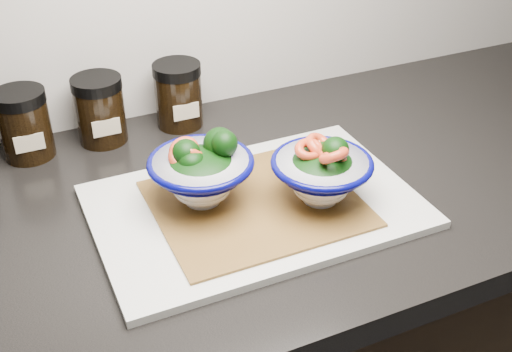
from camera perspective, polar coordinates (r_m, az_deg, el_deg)
name	(u,v)px	position (r m, az deg, el deg)	size (l,w,h in m)	color
countertop	(125,234)	(0.92, -11.60, -5.08)	(3.50, 0.60, 0.04)	black
cutting_board	(255,206)	(0.91, -0.10, -2.70)	(0.45, 0.30, 0.01)	beige
bamboo_mat	(256,203)	(0.90, 0.00, -2.45)	(0.28, 0.24, 0.00)	olive
bowl_left	(202,171)	(0.89, -4.86, 0.42)	(0.15, 0.15, 0.10)	white
bowl_right	(322,171)	(0.89, 5.86, 0.42)	(0.14, 0.14, 0.11)	white
spice_jar_c	(24,124)	(1.08, -19.90, 4.36)	(0.08, 0.08, 0.11)	black
spice_jar_d	(100,110)	(1.09, -13.71, 5.74)	(0.08, 0.08, 0.11)	black
spice_jar_e	(178,95)	(1.11, -6.92, 7.18)	(0.08, 0.08, 0.11)	black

